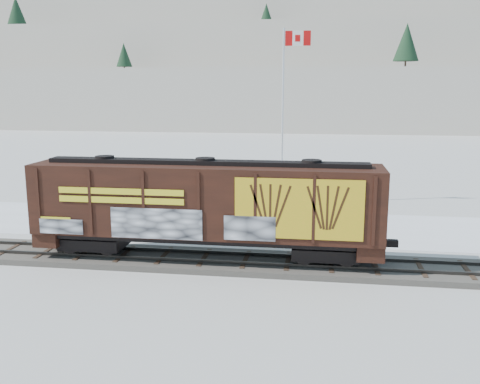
% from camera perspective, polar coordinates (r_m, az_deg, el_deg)
% --- Properties ---
extents(ground, '(500.00, 500.00, 0.00)m').
position_cam_1_polar(ground, '(25.92, -3.83, -7.60)').
color(ground, white).
rests_on(ground, ground).
extents(rail_track, '(50.00, 3.40, 0.43)m').
position_cam_1_polar(rail_track, '(25.87, -3.83, -7.29)').
color(rail_track, '#59544C').
rests_on(rail_track, ground).
extents(parking_strip, '(40.00, 8.00, 0.03)m').
position_cam_1_polar(parking_strip, '(32.98, -1.07, -3.47)').
color(parking_strip, white).
rests_on(parking_strip, ground).
extents(hillside, '(360.00, 110.00, 93.00)m').
position_cam_1_polar(hillside, '(163.98, 6.75, 13.08)').
color(hillside, white).
rests_on(hillside, ground).
extents(hopper_railcar, '(16.28, 3.06, 4.56)m').
position_cam_1_polar(hopper_railcar, '(25.10, -3.67, -1.20)').
color(hopper_railcar, black).
rests_on(hopper_railcar, rail_track).
extents(flagpole, '(2.30, 0.90, 12.32)m').
position_cam_1_polar(flagpole, '(38.26, 4.68, 5.51)').
color(flagpole, silver).
rests_on(flagpole, ground).
extents(car_silver, '(4.35, 1.84, 1.47)m').
position_cam_1_polar(car_silver, '(34.02, -6.54, -1.79)').
color(car_silver, '#B2B5BA').
rests_on(car_silver, parking_strip).
extents(car_white, '(4.49, 2.41, 1.40)m').
position_cam_1_polar(car_white, '(32.97, 8.26, -2.30)').
color(car_white, silver).
rests_on(car_white, parking_strip).
extents(car_dark, '(5.37, 2.41, 1.53)m').
position_cam_1_polar(car_dark, '(32.13, 4.50, -2.46)').
color(car_dark, black).
rests_on(car_dark, parking_strip).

